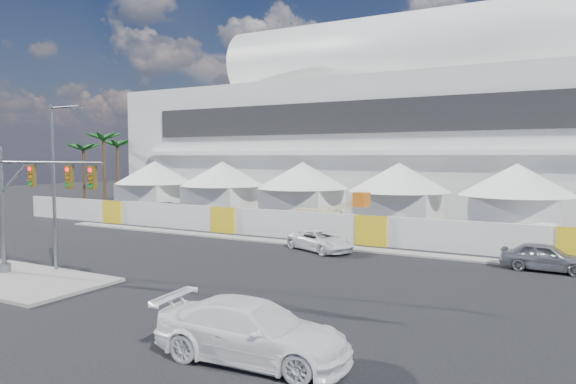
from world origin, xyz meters
The scene contains 14 objects.
ground centered at (0.00, 0.00, 0.00)m, with size 160.00×160.00×0.00m, color black.
median_island centered at (-6.00, -3.00, 0.07)m, with size 10.00×5.00×0.15m, color gray.
stadium centered at (8.71, 41.50, 9.45)m, with size 80.00×24.80×21.98m.
tent_row centered at (0.50, 24.00, 3.15)m, with size 53.40×8.40×5.40m.
hoarding_fence centered at (6.00, 14.50, 1.00)m, with size 70.00×0.25×2.00m, color white.
palm_cluster centered at (-33.46, 29.50, 6.88)m, with size 10.60×10.60×8.55m.
sedan_silver centered at (16.44, 11.51, 0.74)m, with size 4.33×1.74×1.47m, color #9B9B9F.
pickup_curb centered at (3.84, 11.04, 0.66)m, with size 4.74×2.19×1.32m, color white.
pickup_near centered at (9.39, -5.57, 0.86)m, with size 5.92×2.41×1.72m, color white.
lot_car_a centered at (16.75, 19.56, 0.76)m, with size 4.60×1.60×1.52m, color white.
lot_car_c centered at (-14.75, 18.79, 0.76)m, with size 5.27×2.14×1.53m, color silver.
traffic_mast centered at (-5.59, -2.42, 3.65)m, with size 7.48×0.61×6.29m.
streetlight_median centered at (-5.35, -0.80, 4.97)m, with size 2.32×0.23×8.39m.
boom_lift centered at (1.20, 15.57, 0.94)m, with size 7.03×2.12×3.50m.
Camera 1 is at (17.28, -17.89, 5.94)m, focal length 32.00 mm.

